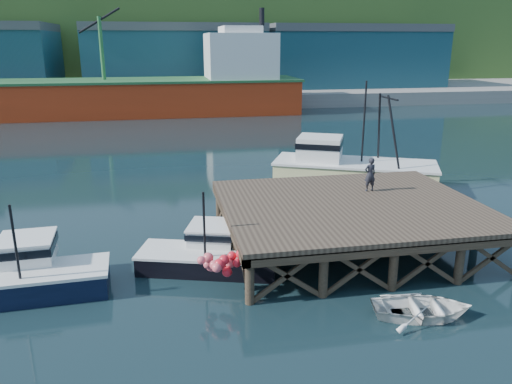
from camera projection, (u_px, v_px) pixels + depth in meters
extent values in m
plane|color=black|center=(236.00, 253.00, 23.12)|extent=(300.00, 300.00, 0.00)
cube|color=brown|center=(351.00, 205.00, 23.54)|extent=(12.00, 10.00, 0.25)
cube|color=#473828|center=(397.00, 250.00, 19.05)|extent=(12.00, 0.30, 0.35)
cylinder|color=#473828|center=(250.00, 284.00, 18.44)|extent=(0.36, 0.36, 2.60)
cylinder|color=#473828|center=(219.00, 206.00, 27.27)|extent=(0.36, 0.36, 2.60)
cylinder|color=#473828|center=(412.00, 194.00, 29.34)|extent=(0.36, 0.36, 2.60)
cube|color=gray|center=(176.00, 91.00, 88.64)|extent=(160.00, 40.00, 2.00)
cube|color=#194355|center=(176.00, 60.00, 82.35)|extent=(28.00, 16.00, 9.00)
cube|color=#194355|center=(348.00, 59.00, 87.80)|extent=(30.00, 16.00, 9.00)
cube|color=red|center=(90.00, 99.00, 65.43)|extent=(55.00, 9.50, 4.40)
cube|color=#26592D|center=(88.00, 81.00, 64.77)|extent=(55.50, 10.00, 0.30)
cube|color=silver|center=(240.00, 56.00, 67.53)|extent=(9.00, 9.00, 6.00)
cube|color=silver|center=(240.00, 31.00, 66.58)|extent=(5.00, 7.00, 1.20)
cylinder|color=black|center=(262.00, 18.00, 66.63)|extent=(0.70, 0.70, 2.50)
cube|color=#2D511E|center=(169.00, 35.00, 113.96)|extent=(220.00, 50.00, 22.00)
cube|color=black|center=(25.00, 285.00, 19.09)|extent=(6.22, 2.54, 0.95)
cube|color=silver|center=(24.00, 273.00, 18.94)|extent=(6.34, 2.59, 0.13)
cube|color=silver|center=(27.00, 251.00, 19.84)|extent=(2.09, 2.09, 0.95)
cube|color=black|center=(27.00, 246.00, 19.77)|extent=(2.21, 2.21, 0.32)
cylinder|color=black|center=(15.00, 244.00, 17.96)|extent=(0.10, 0.10, 2.95)
cube|color=black|center=(208.00, 261.00, 21.32)|extent=(6.18, 3.74, 0.80)
cube|color=silver|center=(208.00, 252.00, 21.20)|extent=(6.30, 3.82, 0.11)
cube|color=silver|center=(212.00, 235.00, 22.08)|extent=(2.41, 2.41, 0.80)
cube|color=black|center=(212.00, 231.00, 22.03)|extent=(2.54, 2.54, 0.27)
cylinder|color=black|center=(204.00, 226.00, 20.24)|extent=(0.10, 0.10, 2.86)
sphere|color=#EB5663|center=(211.00, 275.00, 18.78)|extent=(0.38, 0.38, 0.38)
sphere|color=#EB5663|center=(231.00, 266.00, 19.04)|extent=(0.38, 0.38, 0.38)
sphere|color=red|center=(223.00, 268.00, 18.50)|extent=(0.38, 0.38, 0.38)
cube|color=#EFE99A|center=(354.00, 176.00, 33.19)|extent=(10.87, 7.57, 1.69)
cube|color=silver|center=(355.00, 163.00, 32.94)|extent=(11.12, 7.82, 0.14)
cube|color=silver|center=(321.00, 152.00, 32.28)|extent=(3.66, 3.57, 1.69)
cube|color=black|center=(321.00, 147.00, 32.17)|extent=(3.78, 3.69, 0.38)
cylinder|color=black|center=(364.00, 125.00, 32.30)|extent=(0.12, 0.12, 5.63)
imported|color=white|center=(423.00, 308.00, 17.65)|extent=(3.94, 3.15, 0.73)
imported|color=#212129|center=(370.00, 174.00, 25.11)|extent=(0.68, 0.50, 1.73)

